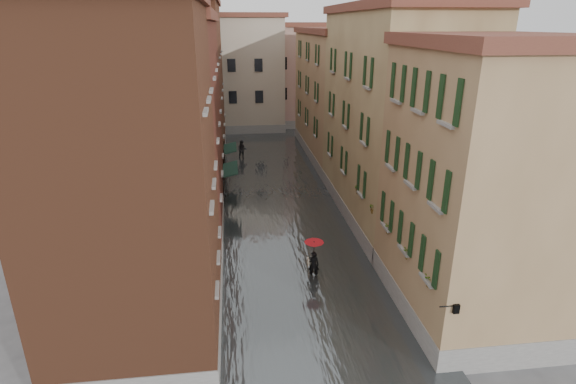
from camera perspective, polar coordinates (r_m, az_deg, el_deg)
ground at (r=22.40m, az=2.14°, el=-12.82°), size 120.00×120.00×0.00m
floodwater at (r=33.88m, az=-1.33°, el=-0.58°), size 10.00×60.00×0.20m
building_left_near at (r=17.87m, az=-19.23°, el=0.36°), size 6.00×8.00×13.00m
building_left_mid at (r=28.38m, az=-14.91°, el=7.53°), size 6.00×14.00×12.50m
building_left_far at (r=42.95m, az=-12.53°, el=12.98°), size 6.00×16.00×14.00m
building_right_near at (r=20.39m, az=23.12°, el=0.05°), size 6.00×8.00×11.50m
building_right_mid at (r=29.82m, az=13.05°, el=8.79°), size 6.00×14.00×13.00m
building_right_far at (r=44.12m, az=6.40°, el=11.88°), size 6.00×16.00×11.50m
building_end_cream at (r=56.74m, az=-7.15°, el=14.53°), size 12.00×9.00×13.00m
building_end_pink at (r=59.49m, az=1.84°, el=14.46°), size 10.00×9.00×12.00m
awning_near at (r=32.59m, az=-7.40°, el=2.81°), size 1.09×3.27×2.80m
awning_far at (r=38.19m, az=-7.42°, el=5.45°), size 1.09×3.11×2.80m
wall_lantern at (r=17.23m, az=20.45°, el=-13.63°), size 0.71×0.22×0.35m
window_planters at (r=22.01m, az=12.78°, el=-3.58°), size 0.59×10.96×0.84m
pedestrian_main at (r=23.03m, az=3.29°, el=-8.04°), size 1.00×1.00×2.06m
pedestrian_far at (r=43.66m, az=-5.85°, el=5.35°), size 0.93×0.73×1.87m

